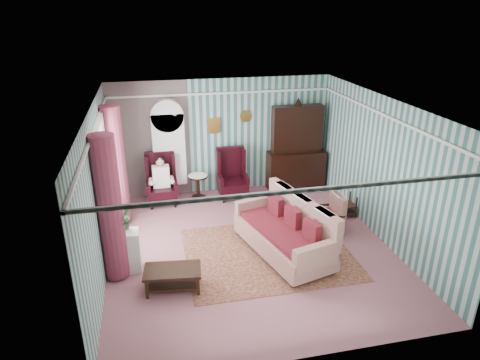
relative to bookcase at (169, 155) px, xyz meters
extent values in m
plane|color=#995961|center=(1.35, -2.84, -1.12)|extent=(6.00, 6.00, 0.00)
cube|color=#366261|center=(1.35, 0.16, 0.33)|extent=(5.50, 0.02, 2.90)
cube|color=#366261|center=(1.35, -5.84, 0.33)|extent=(5.50, 0.02, 2.90)
cube|color=#366261|center=(-1.40, -2.84, 0.33)|extent=(0.02, 6.00, 2.90)
cube|color=#366261|center=(4.10, -2.84, 0.33)|extent=(0.02, 6.00, 2.90)
cube|color=white|center=(1.35, -2.84, 1.78)|extent=(5.50, 6.00, 0.02)
cube|color=#8C475E|center=(-0.45, 0.15, 0.33)|extent=(1.90, 0.01, 2.90)
cube|color=silver|center=(1.35, -2.84, 1.43)|extent=(5.50, 6.00, 0.05)
cube|color=white|center=(-1.37, -2.24, 0.43)|extent=(0.04, 1.50, 1.90)
cylinder|color=maroon|center=(-1.20, -3.29, 0.23)|extent=(0.44, 0.44, 2.60)
cylinder|color=maroon|center=(-1.20, -1.19, 0.23)|extent=(0.44, 0.44, 2.60)
cube|color=#A9772D|center=(1.15, 0.13, 0.63)|extent=(0.30, 0.03, 0.38)
cube|color=silver|center=(0.00, 0.00, 0.00)|extent=(0.80, 0.28, 2.24)
cube|color=black|center=(3.25, -0.12, 0.06)|extent=(1.50, 0.56, 2.36)
cube|color=black|center=(-0.25, -0.39, -0.50)|extent=(0.76, 0.80, 1.25)
cube|color=black|center=(1.50, -0.39, -0.50)|extent=(0.76, 0.80, 1.25)
cylinder|color=black|center=(0.65, -0.24, -0.82)|extent=(0.50, 0.50, 0.60)
cube|color=black|center=(3.82, -1.94, -0.85)|extent=(0.45, 0.38, 0.54)
cube|color=white|center=(-1.05, -3.14, -0.72)|extent=(0.55, 0.35, 0.80)
cube|color=#51211B|center=(1.65, -3.14, -1.11)|extent=(3.20, 2.60, 0.01)
cube|color=beige|center=(1.93, -3.20, -0.62)|extent=(1.60, 2.47, 1.00)
cube|color=beige|center=(3.07, -2.57, -0.67)|extent=(0.88, 0.74, 0.89)
cube|color=black|center=(-0.24, -3.88, -0.92)|extent=(1.02, 0.65, 0.40)
imported|color=#1B4C18|center=(-1.09, -3.28, -0.10)|extent=(0.45, 0.40, 0.45)
imported|color=#1D4917|center=(-0.98, -3.01, -0.08)|extent=(0.32, 0.30, 0.47)
imported|color=#264D18|center=(-1.16, -3.08, -0.14)|extent=(0.21, 0.21, 0.37)
camera|label=1|loc=(-0.43, -10.08, 3.44)|focal=32.00mm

